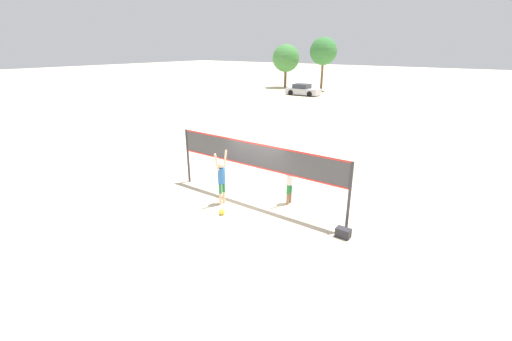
% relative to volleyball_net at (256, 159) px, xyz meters
% --- Properties ---
extents(ground_plane, '(200.00, 200.00, 0.00)m').
position_rel_volleyball_net_xyz_m(ground_plane, '(0.00, 0.00, -1.77)').
color(ground_plane, beige).
extents(volleyball_net, '(7.52, 0.10, 2.41)m').
position_rel_volleyball_net_xyz_m(volleyball_net, '(0.00, 0.00, 0.00)').
color(volleyball_net, '#38383D').
rests_on(volleyball_net, ground_plane).
extents(player_spiker, '(0.28, 0.70, 2.12)m').
position_rel_volleyball_net_xyz_m(player_spiker, '(-0.98, -0.88, -0.66)').
color(player_spiker, beige).
rests_on(player_spiker, ground_plane).
extents(player_blocker, '(0.28, 0.69, 2.00)m').
position_rel_volleyball_net_xyz_m(player_blocker, '(1.11, 0.65, -0.73)').
color(player_blocker, '#8C664C').
rests_on(player_blocker, ground_plane).
extents(volleyball, '(0.22, 0.22, 0.22)m').
position_rel_volleyball_net_xyz_m(volleyball, '(-0.39, -1.59, -1.66)').
color(volleyball, yellow).
rests_on(volleyball, ground_plane).
extents(gear_bag, '(0.46, 0.29, 0.31)m').
position_rel_volleyball_net_xyz_m(gear_bag, '(3.80, -0.48, -1.62)').
color(gear_bag, '#2D2D33').
rests_on(gear_bag, ground_plane).
extents(parked_car_near, '(4.21, 2.02, 1.36)m').
position_rel_volleyball_net_xyz_m(parked_car_near, '(-13.42, 28.53, -1.16)').
color(parked_car_near, '#B7B7BC').
rests_on(parked_car_near, ground_plane).
extents(tree_left_cluster, '(3.54, 3.54, 6.88)m').
position_rel_volleyball_net_xyz_m(tree_left_cluster, '(-13.48, 33.82, 3.31)').
color(tree_left_cluster, brown).
rests_on(tree_left_cluster, ground_plane).
extents(tree_right_cluster, '(3.84, 3.84, 6.03)m').
position_rel_volleyball_net_xyz_m(tree_right_cluster, '(-19.51, 34.34, 2.32)').
color(tree_right_cluster, brown).
rests_on(tree_right_cluster, ground_plane).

